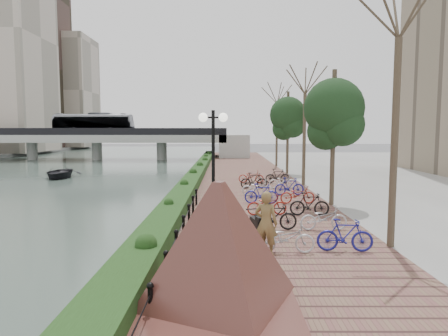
{
  "coord_description": "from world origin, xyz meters",
  "views": [
    {
      "loc": [
        2.81,
        -10.24,
        4.14
      ],
      "look_at": [
        2.74,
        12.2,
        2.0
      ],
      "focal_mm": 32.0,
      "sensor_mm": 36.0,
      "label": 1
    }
  ],
  "objects_px": {
    "granite_monument": "(219,245)",
    "pedestrian": "(266,223)",
    "motorcycle": "(257,224)",
    "boat": "(59,173)",
    "lamppost": "(213,144)"
  },
  "relations": [
    {
      "from": "granite_monument",
      "to": "boat",
      "type": "relative_size",
      "value": 1.05
    },
    {
      "from": "motorcycle",
      "to": "pedestrian",
      "type": "bearing_deg",
      "value": -101.22
    },
    {
      "from": "motorcycle",
      "to": "lamppost",
      "type": "bearing_deg",
      "value": 147.89
    },
    {
      "from": "pedestrian",
      "to": "boat",
      "type": "bearing_deg",
      "value": -34.04
    },
    {
      "from": "granite_monument",
      "to": "pedestrian",
      "type": "relative_size",
      "value": 2.43
    },
    {
      "from": "motorcycle",
      "to": "boat",
      "type": "xyz_separation_m",
      "value": [
        -15.43,
        20.74,
        -0.46
      ]
    },
    {
      "from": "motorcycle",
      "to": "granite_monument",
      "type": "bearing_deg",
      "value": -116.31
    },
    {
      "from": "motorcycle",
      "to": "pedestrian",
      "type": "relative_size",
      "value": 0.74
    },
    {
      "from": "granite_monument",
      "to": "motorcycle",
      "type": "relative_size",
      "value": 3.29
    },
    {
      "from": "lamppost",
      "to": "pedestrian",
      "type": "bearing_deg",
      "value": -57.74
    },
    {
      "from": "granite_monument",
      "to": "pedestrian",
      "type": "height_order",
      "value": "granite_monument"
    },
    {
      "from": "motorcycle",
      "to": "boat",
      "type": "height_order",
      "value": "motorcycle"
    },
    {
      "from": "lamppost",
      "to": "boat",
      "type": "height_order",
      "value": "lamppost"
    },
    {
      "from": "lamppost",
      "to": "motorcycle",
      "type": "height_order",
      "value": "lamppost"
    },
    {
      "from": "pedestrian",
      "to": "granite_monument",
      "type": "bearing_deg",
      "value": 91.08
    }
  ]
}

